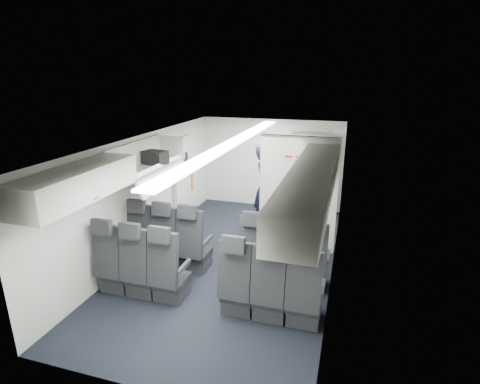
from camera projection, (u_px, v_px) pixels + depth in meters
The scene contains 13 objects.
cabin_shell at pixel (233, 200), 6.32m from camera, with size 3.41×6.01×2.16m.
seat_row_front at pixel (223, 253), 6.05m from camera, with size 3.33×0.56×1.24m.
seat_row_mid at pixel (202, 281), 5.23m from camera, with size 3.33×0.56×1.24m.
overhead_bin_left_rear at pixel (77, 184), 4.66m from camera, with size 0.53×1.80×0.40m.
overhead_bin_left_front_open at pixel (147, 163), 6.30m from camera, with size 0.64×1.70×0.72m.
overhead_bin_right_rear at pixel (302, 206), 3.89m from camera, with size 0.53×1.80×0.40m.
overhead_bin_right_front at pixel (318, 167), 5.48m from camera, with size 0.53×1.70×0.40m.
bulkhead_partition at pixel (298, 194), 6.79m from camera, with size 1.40×0.15×2.13m.
galley_unit at pixel (309, 175), 8.59m from camera, with size 0.85×0.52×1.90m.
boarding_door at pixel (184, 179), 8.24m from camera, with size 0.12×1.27×1.86m.
flight_attendant at pixel (265, 188), 7.78m from camera, with size 0.66×0.43×1.80m, color black.
carry_on_bag at pixel (155, 158), 6.42m from camera, with size 0.39×0.27×0.23m, color black.
papers at pixel (274, 184), 7.65m from camera, with size 0.19×0.02×0.13m, color white.
Camera 1 is at (1.84, -5.69, 3.18)m, focal length 28.00 mm.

